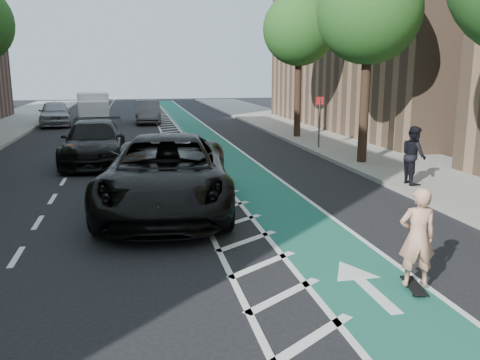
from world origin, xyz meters
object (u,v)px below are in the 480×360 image
object	(u,v)px
barrel_a	(76,159)
suv_far	(94,142)
suv_near	(167,173)
skateboarder	(417,237)

from	to	relation	value
barrel_a	suv_far	bearing A→B (deg)	72.16
suv_far	suv_near	bearing A→B (deg)	-72.07
suv_near	suv_far	world-z (taller)	suv_near
suv_far	barrel_a	xyz separation A→B (m)	(-0.54, -1.68, -0.36)
skateboarder	suv_far	distance (m)	15.02
skateboarder	suv_near	distance (m)	7.11
suv_near	barrel_a	bearing A→B (deg)	123.00
suv_near	barrel_a	size ratio (longest dim) A/B	7.01
skateboarder	suv_near	world-z (taller)	suv_near
skateboarder	suv_near	bearing A→B (deg)	-47.28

